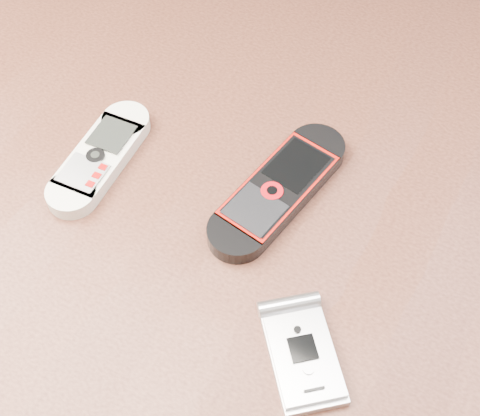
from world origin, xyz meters
The scene contains 4 objects.
table centered at (0.00, 0.00, 0.64)m, with size 1.20×0.80×0.75m.
nokia_white centered at (-0.13, -0.01, 0.76)m, with size 0.04×0.14×0.02m, color silver.
nokia_black_red centered at (0.02, 0.03, 0.76)m, with size 0.05×0.17×0.02m, color black.
motorola_razr centered at (0.11, -0.09, 0.76)m, with size 0.05×0.09×0.01m, color silver.
Camera 1 is at (0.16, -0.29, 1.22)m, focal length 50.00 mm.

